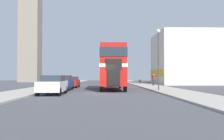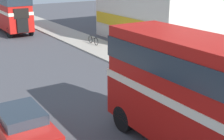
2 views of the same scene
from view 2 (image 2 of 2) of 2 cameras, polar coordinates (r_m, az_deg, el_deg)
name	(u,v)px [view 2 (image 2 of 2)]	position (r m, az deg, el deg)	size (l,w,h in m)	color
double_decker_bus	(215,97)	(10.95, 18.24, -4.67)	(2.50, 9.71, 4.49)	#B2140F
bus_distant	(8,7)	(36.98, -18.46, 10.84)	(2.53, 9.63, 4.48)	red
car_parked_far	(23,126)	(13.19, -16.02, -9.77)	(1.82, 4.15, 1.39)	red
pedestrian_walking	(170,57)	(21.48, 10.48, 2.40)	(0.33, 0.33, 1.64)	#282833
bicycle_on_pavement	(93,40)	(28.71, -3.45, 5.45)	(0.05, 1.76, 0.78)	black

